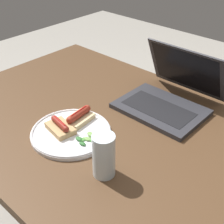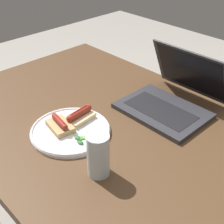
% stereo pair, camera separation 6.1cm
% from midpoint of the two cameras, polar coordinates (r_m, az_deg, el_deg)
% --- Properties ---
extents(desk, '(1.48, 0.90, 0.75)m').
position_cam_midpoint_polar(desk, '(1.14, 0.09, -6.23)').
color(desk, '#4C331E').
rests_on(desk, ground_plane).
extents(laptop, '(0.33, 0.32, 0.22)m').
position_cam_midpoint_polar(laptop, '(1.23, 8.79, 2.67)').
color(laptop, '#2D2D33').
rests_on(laptop, desk).
extents(plate, '(0.28, 0.28, 0.02)m').
position_cam_midpoint_polar(plate, '(1.09, -9.08, -3.70)').
color(plate, silver).
rests_on(plate, desk).
extents(sausage_toast_left, '(0.11, 0.08, 0.04)m').
position_cam_midpoint_polar(sausage_toast_left, '(1.09, -11.02, -2.72)').
color(sausage_toast_left, tan).
rests_on(sausage_toast_left, plate).
extents(sausage_toast_middle, '(0.08, 0.12, 0.05)m').
position_cam_midpoint_polar(sausage_toast_middle, '(1.13, -7.61, -0.92)').
color(sausage_toast_middle, '#D6B784').
rests_on(sausage_toast_middle, plate).
extents(salad_pile, '(0.08, 0.07, 0.01)m').
position_cam_midpoint_polar(salad_pile, '(1.04, -6.35, -4.94)').
color(salad_pile, '#387A33').
rests_on(salad_pile, plate).
extents(drinking_glass, '(0.07, 0.07, 0.14)m').
position_cam_midpoint_polar(drinking_glass, '(0.89, -3.48, -7.98)').
color(drinking_glass, silver).
rests_on(drinking_glass, desk).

